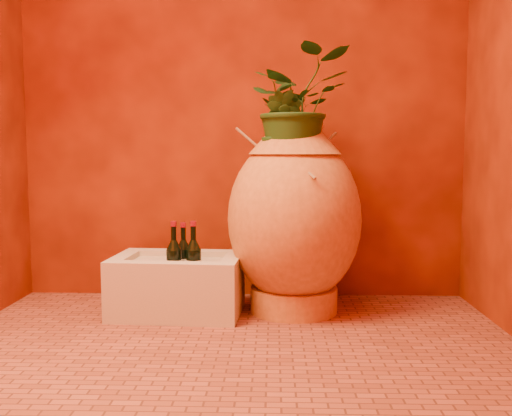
{
  "coord_description": "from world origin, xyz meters",
  "views": [
    {
      "loc": [
        0.18,
        -2.26,
        0.82
      ],
      "look_at": [
        0.1,
        0.35,
        0.57
      ],
      "focal_mm": 40.0,
      "sensor_mm": 36.0,
      "label": 1
    }
  ],
  "objects_px": {
    "wine_bottle_b": "(184,261)",
    "wall_tap": "(271,166)",
    "stone_basin": "(178,286)",
    "amphora": "(294,218)",
    "wine_bottle_a": "(174,263)",
    "wine_bottle_c": "(194,263)"
  },
  "relations": [
    {
      "from": "wine_bottle_b",
      "to": "wall_tap",
      "type": "xyz_separation_m",
      "value": [
        0.44,
        0.33,
        0.48
      ]
    },
    {
      "from": "stone_basin",
      "to": "amphora",
      "type": "bearing_deg",
      "value": 5.92
    },
    {
      "from": "wall_tap",
      "to": "wine_bottle_a",
      "type": "bearing_deg",
      "value": -138.69
    },
    {
      "from": "wine_bottle_c",
      "to": "wall_tap",
      "type": "height_order",
      "value": "wall_tap"
    },
    {
      "from": "stone_basin",
      "to": "wine_bottle_b",
      "type": "xyz_separation_m",
      "value": [
        0.03,
        0.0,
        0.13
      ]
    },
    {
      "from": "amphora",
      "to": "wine_bottle_b",
      "type": "distance_m",
      "value": 0.61
    },
    {
      "from": "wine_bottle_a",
      "to": "wine_bottle_c",
      "type": "xyz_separation_m",
      "value": [
        0.1,
        0.0,
        0.0
      ]
    },
    {
      "from": "wine_bottle_a",
      "to": "wine_bottle_b",
      "type": "relative_size",
      "value": 1.06
    },
    {
      "from": "stone_basin",
      "to": "wine_bottle_c",
      "type": "relative_size",
      "value": 2.07
    },
    {
      "from": "wine_bottle_c",
      "to": "stone_basin",
      "type": "bearing_deg",
      "value": 137.78
    },
    {
      "from": "wine_bottle_a",
      "to": "wall_tap",
      "type": "height_order",
      "value": "wall_tap"
    },
    {
      "from": "wine_bottle_a",
      "to": "wine_bottle_b",
      "type": "xyz_separation_m",
      "value": [
        0.03,
        0.09,
        -0.01
      ]
    },
    {
      "from": "wine_bottle_b",
      "to": "wine_bottle_c",
      "type": "distance_m",
      "value": 0.11
    },
    {
      "from": "amphora",
      "to": "wine_bottle_a",
      "type": "xyz_separation_m",
      "value": [
        -0.6,
        -0.15,
        -0.21
      ]
    },
    {
      "from": "wine_bottle_b",
      "to": "wine_bottle_c",
      "type": "xyz_separation_m",
      "value": [
        0.06,
        -0.09,
        0.01
      ]
    },
    {
      "from": "stone_basin",
      "to": "wine_bottle_b",
      "type": "bearing_deg",
      "value": 0.92
    },
    {
      "from": "wine_bottle_a",
      "to": "wine_bottle_b",
      "type": "height_order",
      "value": "wine_bottle_a"
    },
    {
      "from": "wine_bottle_a",
      "to": "wine_bottle_b",
      "type": "distance_m",
      "value": 0.09
    },
    {
      "from": "amphora",
      "to": "wall_tap",
      "type": "relative_size",
      "value": 6.08
    },
    {
      "from": "wine_bottle_c",
      "to": "wall_tap",
      "type": "distance_m",
      "value": 0.73
    },
    {
      "from": "stone_basin",
      "to": "wine_bottle_a",
      "type": "distance_m",
      "value": 0.16
    },
    {
      "from": "stone_basin",
      "to": "wine_bottle_a",
      "type": "xyz_separation_m",
      "value": [
        -0.0,
        -0.09,
        0.14
      ]
    }
  ]
}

